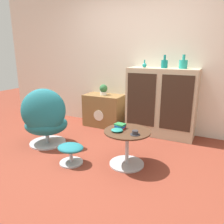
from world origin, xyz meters
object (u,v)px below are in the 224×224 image
(coffee_table, at_px, (127,145))
(bowl, at_px, (117,130))
(sideboard, at_px, (161,102))
(ottoman, at_px, (71,150))
(egg_chair, at_px, (45,118))
(vase_inner_left, at_px, (164,64))
(teacup, at_px, (135,133))
(vase_inner_right, at_px, (183,64))
(potted_plant, at_px, (103,89))
(tv_console, at_px, (104,110))
(vase_leftmost, at_px, (144,65))
(book_stack, at_px, (120,126))

(coffee_table, bearing_deg, bowl, -141.94)
(sideboard, relative_size, ottoman, 3.30)
(egg_chair, distance_m, vase_inner_left, 2.10)
(sideboard, relative_size, coffee_table, 1.98)
(ottoman, height_order, coffee_table, coffee_table)
(ottoman, distance_m, teacup, 0.89)
(coffee_table, height_order, vase_inner_right, vase_inner_right)
(potted_plant, bearing_deg, sideboard, 0.09)
(teacup, bearing_deg, tv_console, 130.65)
(tv_console, height_order, potted_plant, potted_plant)
(ottoman, relative_size, vase_leftmost, 2.73)
(tv_console, height_order, ottoman, tv_console)
(vase_leftmost, xyz_separation_m, vase_inner_left, (0.34, 0.00, 0.03))
(tv_console, bearing_deg, bowl, -55.68)
(egg_chair, height_order, coffee_table, egg_chair)
(tv_console, relative_size, vase_leftmost, 5.77)
(vase_inner_right, relative_size, bowl, 1.47)
(sideboard, relative_size, bowl, 7.85)
(bowl, bearing_deg, tv_console, 124.32)
(coffee_table, bearing_deg, book_stack, 164.69)
(sideboard, height_order, book_stack, sideboard)
(vase_inner_right, bearing_deg, vase_inner_left, 180.00)
(ottoman, distance_m, vase_inner_left, 2.04)
(vase_inner_left, height_order, potted_plant, vase_inner_left)
(egg_chair, xyz_separation_m, teacup, (1.51, -0.11, 0.06))
(tv_console, relative_size, teacup, 6.23)
(potted_plant, xyz_separation_m, bowl, (0.92, -1.34, -0.24))
(coffee_table, xyz_separation_m, potted_plant, (-1.02, 1.26, 0.45))
(ottoman, bearing_deg, tv_console, 102.55)
(vase_inner_left, distance_m, vase_inner_right, 0.30)
(egg_chair, distance_m, vase_inner_right, 2.33)
(ottoman, height_order, vase_inner_left, vase_inner_left)
(vase_inner_right, bearing_deg, ottoman, -124.92)
(ottoman, height_order, bowl, bowl)
(sideboard, distance_m, coffee_table, 1.30)
(ottoman, xyz_separation_m, vase_leftmost, (0.45, 1.56, 1.03))
(vase_leftmost, bearing_deg, book_stack, -84.98)
(egg_chair, height_order, vase_inner_right, vase_inner_right)
(vase_inner_right, bearing_deg, tv_console, -179.75)
(vase_inner_left, bearing_deg, vase_inner_right, 0.00)
(vase_leftmost, xyz_separation_m, book_stack, (0.11, -1.23, -0.71))
(vase_inner_right, relative_size, book_stack, 1.50)
(vase_inner_left, height_order, teacup, vase_inner_left)
(tv_console, bearing_deg, potted_plant, 175.59)
(sideboard, relative_size, book_stack, 8.05)
(potted_plant, xyz_separation_m, teacup, (1.16, -1.34, -0.24))
(teacup, xyz_separation_m, bowl, (-0.24, 0.01, -0.00))
(ottoman, distance_m, bowl, 0.68)
(teacup, distance_m, book_stack, 0.28)
(vase_inner_right, height_order, potted_plant, vase_inner_right)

